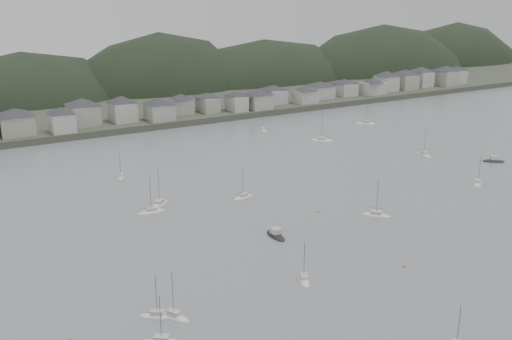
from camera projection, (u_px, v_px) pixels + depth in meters
ground at (436, 280)px, 128.09m from camera, size 900.00×900.00×0.00m
far_shore_land at (72, 91)px, 367.90m from camera, size 900.00×250.00×3.00m
forested_ridge at (93, 118)px, 353.16m from camera, size 851.55×103.94×102.57m
waterfront_town at (229, 99)px, 300.42m from camera, size 451.48×28.46×12.92m
moored_fleet at (269, 199)px, 178.65m from camera, size 235.04×173.47×13.53m
motor_launch_near at (494, 161)px, 218.54m from camera, size 8.27×7.32×3.95m
motor_launch_far at (276, 235)px, 151.02m from camera, size 3.65×8.49×3.97m
mooring_buoys at (378, 227)px, 157.03m from camera, size 160.96×77.84×0.70m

